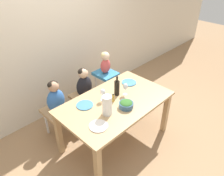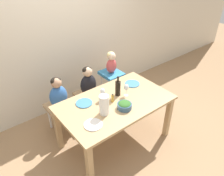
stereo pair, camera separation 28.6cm
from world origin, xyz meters
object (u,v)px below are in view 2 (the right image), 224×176
(person_child_left, at_px, (58,93))
(person_child_center, at_px, (88,81))
(chair_right_highchair, at_px, (111,80))
(dinner_plate_back_right, at_px, (132,84))
(person_baby_right, at_px, (111,62))
(wine_glass_near, at_px, (126,88))
(salad_bowl_large, at_px, (125,105))
(chair_far_left, at_px, (61,110))
(paper_towel_roll, at_px, (104,105))
(dinner_plate_front_left, at_px, (93,125))
(wine_glass_far, at_px, (103,92))
(wine_bottle, at_px, (118,88))
(dinner_plate_back_left, at_px, (84,103))
(chair_far_center, at_px, (89,98))

(person_child_left, relative_size, person_child_center, 1.00)
(chair_right_highchair, bearing_deg, dinner_plate_back_right, -92.02)
(person_baby_right, bearing_deg, wine_glass_near, -112.72)
(chair_right_highchair, bearing_deg, person_baby_right, 90.00)
(salad_bowl_large, bearing_deg, chair_far_left, 118.55)
(chair_right_highchair, height_order, paper_towel_roll, paper_towel_roll)
(person_baby_right, height_order, dinner_plate_front_left, person_baby_right)
(person_child_left, bearing_deg, chair_far_left, -90.00)
(person_baby_right, height_order, wine_glass_far, person_baby_right)
(person_child_left, xyz_separation_m, dinner_plate_front_left, (-0.00, -0.91, 0.05))
(chair_right_highchair, xyz_separation_m, wine_bottle, (-0.38, -0.62, 0.30))
(chair_right_highchair, height_order, person_child_center, person_child_center)
(chair_far_left, height_order, person_child_left, person_child_left)
(person_child_left, relative_size, person_baby_right, 1.32)
(wine_glass_near, xyz_separation_m, wine_glass_far, (-0.31, 0.12, 0.00))
(wine_glass_near, relative_size, dinner_plate_front_left, 0.82)
(dinner_plate_back_right, bearing_deg, wine_glass_far, -175.80)
(chair_right_highchair, height_order, dinner_plate_back_right, dinner_plate_back_right)
(salad_bowl_large, xyz_separation_m, dinner_plate_back_left, (-0.35, 0.41, -0.04))
(person_baby_right, bearing_deg, salad_bowl_large, -118.91)
(wine_glass_near, distance_m, dinner_plate_back_left, 0.61)
(person_baby_right, distance_m, wine_glass_far, 0.84)
(chair_far_center, relative_size, wine_bottle, 1.53)
(chair_right_highchair, distance_m, person_baby_right, 0.35)
(wine_glass_far, relative_size, salad_bowl_large, 0.95)
(chair_far_center, xyz_separation_m, dinner_plate_back_left, (-0.38, -0.49, 0.36))
(person_child_center, bearing_deg, dinner_plate_back_left, -127.93)
(paper_towel_roll, bearing_deg, wine_glass_near, 14.76)
(chair_far_left, bearing_deg, salad_bowl_large, -61.45)
(chair_far_left, relative_size, person_child_center, 0.92)
(chair_right_highchair, relative_size, dinner_plate_back_right, 3.12)
(dinner_plate_back_left, xyz_separation_m, dinner_plate_back_right, (0.83, -0.04, 0.00))
(dinner_plate_back_left, relative_size, dinner_plate_back_right, 1.00)
(person_baby_right, distance_m, salad_bowl_large, 1.04)
(chair_far_center, bearing_deg, wine_glass_far, -103.57)
(person_child_center, distance_m, person_baby_right, 0.51)
(wine_glass_far, height_order, dinner_plate_front_left, wine_glass_far)
(wine_glass_near, xyz_separation_m, salad_bowl_large, (-0.21, -0.20, -0.08))
(person_baby_right, xyz_separation_m, wine_bottle, (-0.38, -0.62, -0.05))
(person_child_center, bearing_deg, person_baby_right, 0.05)
(dinner_plate_back_left, bearing_deg, dinner_plate_back_right, -2.73)
(paper_towel_roll, bearing_deg, salad_bowl_large, -16.23)
(person_child_center, relative_size, person_baby_right, 1.32)
(chair_right_highchair, distance_m, dinner_plate_front_left, 1.36)
(chair_far_center, distance_m, person_child_left, 0.61)
(chair_far_center, height_order, dinner_plate_back_left, dinner_plate_back_left)
(person_baby_right, distance_m, wine_bottle, 0.72)
(chair_right_highchair, relative_size, person_child_left, 1.41)
(chair_far_center, relative_size, chair_right_highchair, 0.65)
(wine_glass_far, relative_size, dinner_plate_back_right, 0.82)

